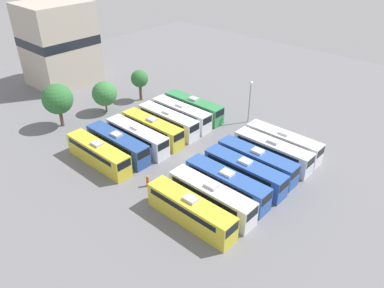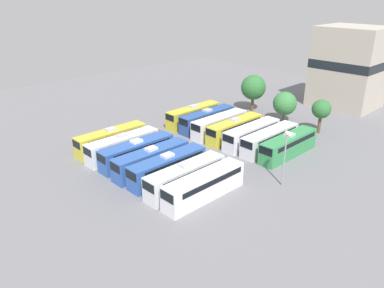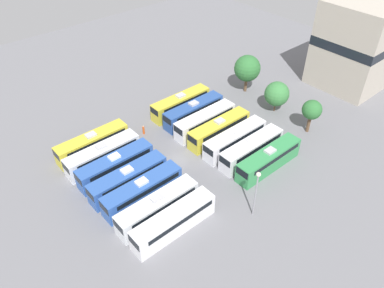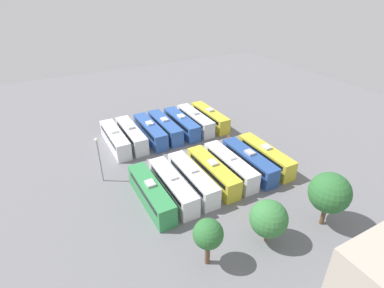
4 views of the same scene
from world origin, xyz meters
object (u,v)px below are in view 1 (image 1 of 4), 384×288
object	(u,v)px
bus_1	(211,196)
bus_11	(168,120)
depot_building	(59,43)
bus_0	(190,210)
bus_10	(152,128)
bus_12	(181,113)
bus_7	(98,153)
bus_9	(137,136)
bus_3	(244,172)
bus_6	(283,142)
tree_0	(58,99)
bus_8	(117,144)
worker_person	(148,181)
bus_5	(272,151)
bus_13	(194,107)
light_pole	(250,95)
bus_4	(257,161)
tree_1	(105,94)
tree_2	(140,79)
bus_2	(226,183)

from	to	relation	value
bus_1	bus_11	bearing A→B (deg)	59.84
bus_11	depot_building	world-z (taller)	depot_building
bus_0	bus_10	bearing A→B (deg)	59.68
bus_12	depot_building	xyz separation A→B (m)	(-3.08, 31.81, 6.63)
bus_7	bus_11	distance (m)	13.84
bus_11	bus_9	bearing A→B (deg)	-178.44
bus_3	bus_9	xyz separation A→B (m)	(-3.40, 17.76, 0.00)
bus_6	tree_0	size ratio (longest dim) A/B	1.57
bus_9	tree_0	size ratio (longest dim) A/B	1.57
bus_8	bus_12	xyz separation A→B (m)	(13.71, -0.03, 0.00)
worker_person	bus_5	bearing A→B (deg)	-29.02
bus_3	worker_person	world-z (taller)	bus_3
worker_person	tree_0	world-z (taller)	tree_0
bus_7	bus_5	bearing A→B (deg)	-46.33
bus_13	light_pole	world-z (taller)	light_pole
bus_7	bus_8	world-z (taller)	same
bus_4	depot_building	distance (m)	50.17
bus_1	tree_0	distance (m)	32.64
bus_4	bus_11	distance (m)	17.73
bus_3	bus_12	world-z (taller)	same
bus_5	tree_1	distance (m)	31.93
bus_3	bus_13	bearing A→B (deg)	60.75
bus_12	light_pole	world-z (taller)	light_pole
light_pole	tree_2	distance (m)	21.91
bus_5	depot_building	size ratio (longest dim) A/B	0.71
bus_6	bus_3	bearing A→B (deg)	-179.28
bus_4	bus_3	bearing A→B (deg)	-176.16
bus_7	bus_11	bearing A→B (deg)	-0.64
worker_person	light_pole	bearing A→B (deg)	1.67
tree_0	tree_2	xyz separation A→B (m)	(16.17, -1.84, -0.64)
bus_6	bus_1	bearing A→B (deg)	-179.48
bus_7	bus_10	bearing A→B (deg)	-1.25
tree_0	depot_building	size ratio (longest dim) A/B	0.45
tree_1	tree_2	distance (m)	7.83
bus_3	bus_5	world-z (taller)	same
bus_13	depot_building	bearing A→B (deg)	101.46
bus_10	bus_8	bearing A→B (deg)	177.54
bus_12	bus_5	bearing A→B (deg)	-89.79
bus_13	tree_2	bearing A→B (deg)	97.68
depot_building	bus_6	bearing A→B (deg)	-82.74
bus_11	bus_8	bearing A→B (deg)	178.76
bus_2	bus_5	xyz separation A→B (m)	(10.55, -0.17, 0.00)
light_pole	tree_0	size ratio (longest dim) A/B	1.00
bus_1	bus_6	size ratio (longest dim) A/B	1.00
bus_4	tree_0	world-z (taller)	tree_0
bus_0	bus_13	bearing A→B (deg)	41.22
bus_2	tree_1	world-z (taller)	tree_1
bus_1	bus_5	bearing A→B (deg)	0.14
bus_7	tree_0	xyz separation A→B (m)	(2.72, 14.35, 3.19)
bus_4	bus_10	bearing A→B (deg)	100.56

